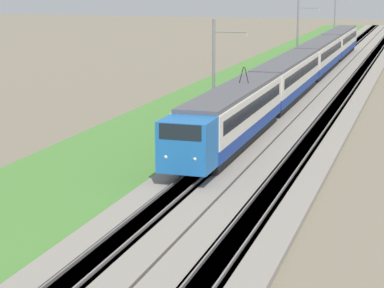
{
  "coord_description": "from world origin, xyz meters",
  "views": [
    {
      "loc": [
        -9.38,
        -11.51,
        10.74
      ],
      "look_at": [
        27.47,
        0.0,
        2.2
      ],
      "focal_mm": 70.0,
      "sensor_mm": 36.0,
      "label": 1
    }
  ],
  "objects_px": {
    "passenger_train": "(306,64)",
    "catenary_mast_mid": "(214,73)",
    "catenary_mast_distant": "(335,19)",
    "catenary_mast_far": "(298,35)"
  },
  "relations": [
    {
      "from": "passenger_train",
      "to": "catenary_mast_distant",
      "type": "height_order",
      "value": "catenary_mast_distant"
    },
    {
      "from": "catenary_mast_far",
      "to": "passenger_train",
      "type": "bearing_deg",
      "value": -166.89
    },
    {
      "from": "passenger_train",
      "to": "catenary_mast_mid",
      "type": "bearing_deg",
      "value": -7.24
    },
    {
      "from": "catenary_mast_far",
      "to": "catenary_mast_distant",
      "type": "relative_size",
      "value": 0.99
    },
    {
      "from": "catenary_mast_mid",
      "to": "catenary_mast_far",
      "type": "height_order",
      "value": "catenary_mast_far"
    },
    {
      "from": "catenary_mast_mid",
      "to": "passenger_train",
      "type": "bearing_deg",
      "value": -7.24
    },
    {
      "from": "passenger_train",
      "to": "catenary_mast_far",
      "type": "bearing_deg",
      "value": -166.89
    },
    {
      "from": "catenary_mast_mid",
      "to": "catenary_mast_far",
      "type": "bearing_deg",
      "value": 0.0
    },
    {
      "from": "catenary_mast_far",
      "to": "catenary_mast_distant",
      "type": "distance_m",
      "value": 36.44
    },
    {
      "from": "passenger_train",
      "to": "catenary_mast_mid",
      "type": "relative_size",
      "value": 10.14
    }
  ]
}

